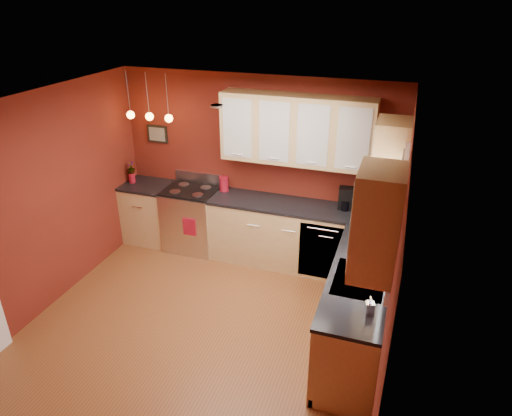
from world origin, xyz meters
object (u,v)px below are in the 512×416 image
(gas_range, at_px, (192,218))
(sink, at_px, (359,281))
(soap_pump, at_px, (370,305))
(coffee_maker, at_px, (346,199))
(red_canister, at_px, (224,184))

(gas_range, relative_size, sink, 1.59)
(gas_range, height_order, sink, sink)
(gas_range, height_order, soap_pump, soap_pump)
(sink, bearing_deg, gas_range, 150.22)
(soap_pump, bearing_deg, sink, 106.04)
(gas_range, relative_size, soap_pump, 6.33)
(coffee_maker, bearing_deg, soap_pump, -80.83)
(sink, height_order, coffee_maker, coffee_maker)
(gas_range, distance_m, sink, 3.05)
(coffee_maker, bearing_deg, sink, -81.46)
(gas_range, xyz_separation_m, red_canister, (0.47, 0.15, 0.57))
(soap_pump, bearing_deg, coffee_maker, 104.09)
(coffee_maker, bearing_deg, red_canister, 173.94)
(sink, relative_size, coffee_maker, 2.38)
(sink, height_order, soap_pump, sink)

